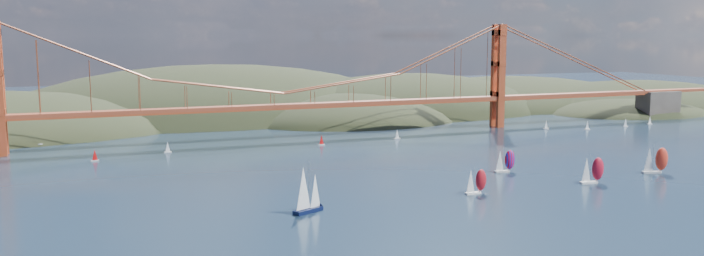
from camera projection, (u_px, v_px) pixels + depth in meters
name	position (u px, v px, depth m)	size (l,w,h in m)	color
ground	(496.00, 245.00, 161.80)	(1200.00, 1200.00, 0.00)	black
headlands	(309.00, 133.00, 436.06)	(725.00, 225.00, 96.00)	black
bridge	(279.00, 72.00, 322.45)	(552.00, 12.00, 55.00)	#933D22
sloop_navy	(307.00, 190.00, 190.33)	(10.03, 7.87, 14.63)	black
racer_0	(476.00, 181.00, 213.51)	(7.60, 3.20, 8.65)	white
racer_1	(592.00, 170.00, 228.65)	(8.69, 3.73, 9.88)	white
racer_2	(655.00, 160.00, 245.35)	(9.42, 5.52, 10.56)	silver
racer_rwb	(505.00, 160.00, 247.41)	(7.96, 3.29, 9.11)	silver
distant_boat_2	(95.00, 155.00, 269.23)	(3.00, 2.00, 4.70)	silver
distant_boat_3	(168.00, 147.00, 288.81)	(3.00, 2.00, 4.70)	silver
distant_boat_4	(546.00, 125.00, 361.86)	(3.00, 2.00, 4.70)	silver
distant_boat_5	(587.00, 125.00, 359.98)	(3.00, 2.00, 4.70)	silver
distant_boat_6	(626.00, 122.00, 371.09)	(3.00, 2.00, 4.70)	silver
distant_boat_7	(650.00, 120.00, 381.29)	(3.00, 2.00, 4.70)	silver
distant_boat_8	(397.00, 134.00, 326.95)	(3.00, 2.00, 4.70)	silver
distant_boat_9	(322.00, 140.00, 308.93)	(3.00, 2.00, 4.70)	silver
gull	(40.00, 144.00, 138.17)	(0.90, 0.25, 0.17)	white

